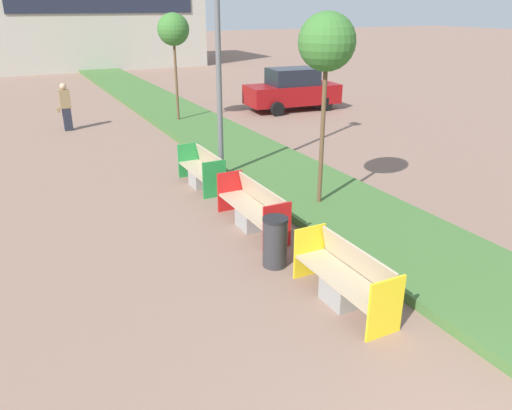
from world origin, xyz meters
The scene contains 11 objects.
planter_grass_strip centered at (3.20, 12.00, 0.09)m, with size 2.80×120.00×0.18m.
building_backdrop centered at (4.00, 40.76, 4.13)m, with size 15.13×8.25×8.26m.
bench_yellow_frame centered at (0.94, 4.15, 0.37)m, with size 0.65×2.04×0.94m.
bench_red_frame centered at (0.94, 7.43, 0.37)m, with size 0.65×2.28×0.94m.
bench_green_frame centered at (0.94, 10.42, 0.36)m, with size 0.65×1.90×0.94m.
litter_bin centered at (0.53, 5.73, 0.48)m, with size 0.47×0.47×0.95m.
street_lamp_post centered at (1.55, 10.57, 4.26)m, with size 0.24×0.44×7.74m.
sapling_tree_near centered at (2.80, 7.68, 3.73)m, with size 1.22×1.22×4.38m.
sapling_tree_far centered at (2.80, 17.89, 3.59)m, with size 1.21×1.21×4.23m.
pedestrian_walking centered at (-1.35, 18.68, 0.91)m, with size 0.53×0.24×1.79m.
parked_car_distant centered at (8.36, 18.27, 0.91)m, with size 4.34×2.12×1.86m.
Camera 1 is at (-3.48, -1.39, 4.48)m, focal length 35.00 mm.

